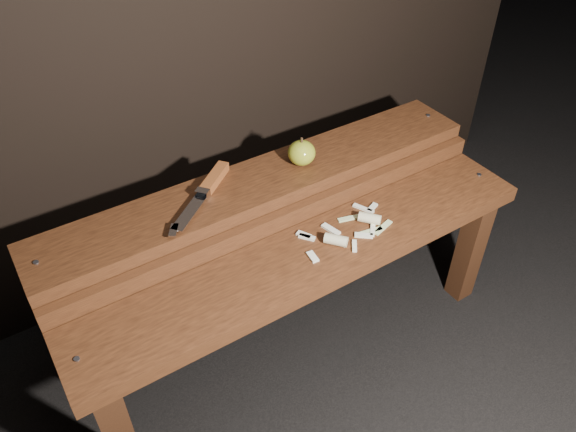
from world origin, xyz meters
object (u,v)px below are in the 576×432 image
bench_rear_tier (266,205)px  apple (302,153)px  bench_front_tier (315,274)px  knife (208,187)px

bench_rear_tier → apple: 0.16m
apple → bench_front_tier: bearing=-115.9°
bench_rear_tier → apple: (0.11, 0.00, 0.12)m
bench_rear_tier → knife: (-0.14, 0.03, 0.10)m
knife → bench_front_tier: bearing=-61.1°
bench_front_tier → knife: (-0.14, 0.26, 0.16)m
apple → knife: (-0.25, 0.03, -0.02)m
bench_front_tier → apple: bearing=64.1°
bench_front_tier → apple: size_ratio=15.60×
bench_front_tier → knife: 0.33m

